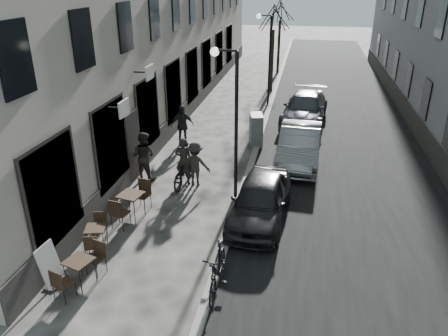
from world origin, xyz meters
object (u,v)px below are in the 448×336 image
(tree_far, at_px, (281,9))
(pedestrian_near, at_px, (144,156))
(car_mid, at_px, (300,145))
(moped, at_px, (217,269))
(bicycle, at_px, (184,170))
(bistro_set_c, at_px, (131,203))
(tree_near, at_px, (274,17))
(pedestrian_far, at_px, (182,126))
(utility_cabinet, at_px, (256,130))
(pedestrian_mid, at_px, (195,164))
(bistro_set_a, at_px, (80,270))
(car_near, at_px, (260,200))
(car_far, at_px, (305,108))
(bistro_set_b, at_px, (96,236))
(streetlamp_near, at_px, (231,109))
(streetlamp_far, at_px, (267,50))
(sign_board, at_px, (51,269))

(tree_far, relative_size, pedestrian_near, 3.08)
(car_mid, xyz_separation_m, moped, (-1.72, -8.37, -0.17))
(moped, bearing_deg, bicycle, 112.65)
(bistro_set_c, bearing_deg, tree_near, 91.69)
(pedestrian_near, xyz_separation_m, pedestrian_far, (0.43, 3.70, -0.01))
(utility_cabinet, height_order, moped, utility_cabinet)
(tree_near, xyz_separation_m, pedestrian_mid, (-1.49, -14.35, -3.83))
(bistro_set_a, distance_m, moped, 3.41)
(pedestrian_far, height_order, car_near, pedestrian_far)
(tree_near, distance_m, pedestrian_near, 15.07)
(tree_far, distance_m, car_far, 12.98)
(tree_near, height_order, bistro_set_c, tree_near)
(pedestrian_near, height_order, pedestrian_mid, pedestrian_near)
(bistro_set_a, distance_m, pedestrian_mid, 6.21)
(bicycle, height_order, car_far, car_far)
(pedestrian_near, relative_size, car_mid, 0.40)
(bicycle, relative_size, car_near, 0.51)
(bistro_set_b, relative_size, bicycle, 0.67)
(car_mid, bearing_deg, streetlamp_near, -120.43)
(bistro_set_b, xyz_separation_m, car_far, (5.53, 12.65, 0.33))
(streetlamp_far, xyz_separation_m, car_mid, (2.24, -8.52, -2.40))
(tree_near, xyz_separation_m, tree_far, (0.00, 6.00, 0.00))
(tree_near, distance_m, moped, 20.31)
(bistro_set_a, distance_m, bistro_set_c, 3.35)
(pedestrian_mid, bearing_deg, car_near, 141.27)
(pedestrian_mid, bearing_deg, tree_far, -94.94)
(tree_near, distance_m, pedestrian_far, 11.54)
(streetlamp_far, distance_m, moped, 17.09)
(moped, bearing_deg, pedestrian_far, 110.03)
(bicycle, bearing_deg, pedestrian_mid, -179.34)
(sign_board, height_order, moped, moped)
(bistro_set_b, distance_m, pedestrian_mid, 4.81)
(pedestrian_far, bearing_deg, streetlamp_far, 38.40)
(streetlamp_far, bearing_deg, car_near, -84.99)
(bistro_set_a, relative_size, car_far, 0.30)
(streetlamp_near, distance_m, bistro_set_a, 6.67)
(bicycle, xyz_separation_m, car_near, (3.02, -2.05, 0.15))
(bistro_set_b, bearing_deg, utility_cabinet, 54.42)
(streetlamp_far, xyz_separation_m, tree_far, (0.07, 9.00, 1.50))
(bistro_set_a, xyz_separation_m, pedestrian_far, (-0.15, 9.92, 0.46))
(streetlamp_far, height_order, moped, streetlamp_far)
(tree_near, distance_m, car_near, 16.88)
(bistro_set_b, xyz_separation_m, utility_cabinet, (3.45, 8.90, 0.31))
(tree_far, xyz_separation_m, utility_cabinet, (0.20, -15.91, -3.94))
(pedestrian_near, xyz_separation_m, car_near, (4.60, -2.20, -0.23))
(bicycle, bearing_deg, car_near, 150.53)
(bistro_set_a, height_order, pedestrian_far, pedestrian_far)
(bistro_set_b, xyz_separation_m, pedestrian_near, (-0.25, 4.64, 0.51))
(streetlamp_near, xyz_separation_m, bistro_set_c, (-2.82, -2.04, -2.64))
(bistro_set_c, distance_m, bicycle, 2.89)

